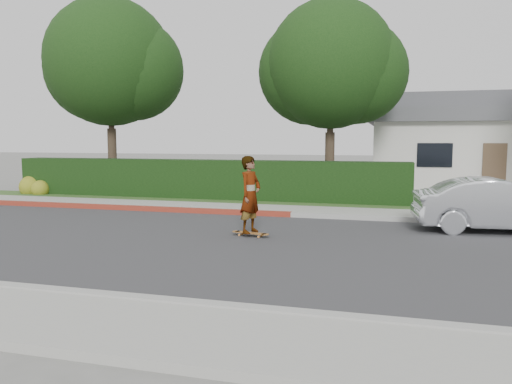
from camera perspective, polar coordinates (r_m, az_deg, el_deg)
ground at (r=10.98m, az=-5.34°, el=-5.90°), size 120.00×120.00×0.00m
road at (r=10.98m, az=-5.34°, el=-5.88°), size 60.00×8.00×0.01m
curb_near at (r=7.40m, az=-16.82°, el=-11.51°), size 60.00×0.20×0.15m
sidewalk_near at (r=6.70m, az=-21.02°, el=-13.68°), size 60.00×1.60×0.12m
curb_far at (r=14.82m, az=0.25°, el=-2.45°), size 60.00×0.20×0.15m
curb_red_section at (r=16.81m, az=-16.45°, el=-1.67°), size 12.00×0.21×0.15m
sidewalk_far at (r=15.68m, az=1.11°, el=-2.03°), size 60.00×1.60×0.12m
planting_strip at (r=17.22m, az=2.41°, el=-1.33°), size 60.00×1.60×0.10m
hedge at (r=18.60m, az=-6.21°, el=1.36°), size 15.00×1.00×1.50m
flowering_shrub at (r=21.82m, az=-24.05°, el=0.46°), size 1.40×1.00×0.90m
tree_left at (r=22.09m, az=-16.16°, el=13.64°), size 5.99×5.21×8.00m
tree_center at (r=19.55m, az=8.60°, el=13.76°), size 5.66×4.84×7.44m
house at (r=26.38m, az=24.55°, el=5.17°), size 10.60×8.60×4.30m
skateboard at (r=11.69m, az=-0.65°, el=-4.72°), size 0.97×0.39×0.09m
skateboarder at (r=11.55m, az=-0.65°, el=-0.29°), size 0.61×0.75×1.79m
car_silver at (r=13.57m, az=26.07°, el=-1.37°), size 4.14×1.83×1.32m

